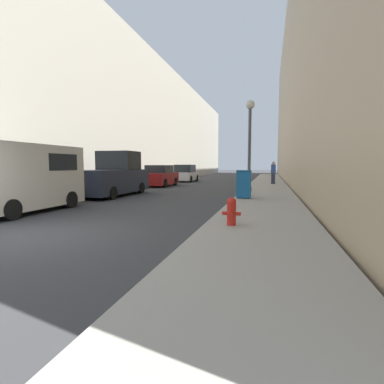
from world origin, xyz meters
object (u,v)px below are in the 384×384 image
at_px(lamppost, 250,133).
at_px(pickup_truck, 112,177).
at_px(white_van, 24,175).
at_px(trash_bin, 244,184).
at_px(fire_hydrant, 231,211).
at_px(pedestrian_on_sidewalk, 273,173).
at_px(parked_sedan_near, 160,176).
at_px(parked_sedan_far, 185,174).

bearing_deg(lamppost, pickup_truck, -157.45).
height_order(lamppost, pickup_truck, lamppost).
height_order(white_van, pickup_truck, pickup_truck).
relative_size(trash_bin, pickup_truck, 0.24).
xyz_separation_m(fire_hydrant, white_van, (-7.39, 1.23, 0.78)).
relative_size(trash_bin, pedestrian_on_sidewalk, 0.70).
bearing_deg(white_van, parked_sedan_near, 90.33).
xyz_separation_m(fire_hydrant, lamppost, (-0.26, 10.22, 2.95)).
relative_size(parked_sedan_near, pedestrian_on_sidewalk, 2.30).
distance_m(fire_hydrant, white_van, 7.53).
xyz_separation_m(white_van, pickup_truck, (0.00, 6.04, -0.29)).
xyz_separation_m(trash_bin, parked_sedan_far, (-7.16, 15.37, -0.03)).
relative_size(pickup_truck, parked_sedan_far, 1.25).
height_order(lamppost, parked_sedan_near, lamppost).
height_order(pickup_truck, pedestrian_on_sidewalk, pickup_truck).
bearing_deg(fire_hydrant, pedestrian_on_sidewalk, 86.18).
height_order(trash_bin, lamppost, lamppost).
relative_size(fire_hydrant, pickup_truck, 0.13).
bearing_deg(parked_sedan_near, parked_sedan_far, 89.44).
height_order(trash_bin, white_van, white_van).
height_order(trash_bin, parked_sedan_far, parked_sedan_far).
bearing_deg(lamppost, parked_sedan_near, 148.25).
xyz_separation_m(white_van, parked_sedan_far, (-0.01, 20.53, -0.52)).
distance_m(trash_bin, lamppost, 4.67).
bearing_deg(pedestrian_on_sidewalk, white_van, -117.77).
distance_m(fire_hydrant, parked_sedan_near, 16.47).
xyz_separation_m(lamppost, parked_sedan_near, (-7.20, 4.46, -2.70)).
distance_m(trash_bin, parked_sedan_far, 16.95).
bearing_deg(parked_sedan_far, white_van, -89.98).
bearing_deg(white_van, fire_hydrant, -9.45).
relative_size(white_van, parked_sedan_near, 1.06).
bearing_deg(parked_sedan_far, parked_sedan_near, -90.56).
bearing_deg(pickup_truck, pedestrian_on_sidewalk, 50.05).
bearing_deg(fire_hydrant, white_van, 170.55).
bearing_deg(pickup_truck, parked_sedan_far, 90.03).
relative_size(trash_bin, lamppost, 0.24).
bearing_deg(fire_hydrant, lamppost, 91.48).
distance_m(fire_hydrant, trash_bin, 6.40).
xyz_separation_m(fire_hydrant, parked_sedan_near, (-7.46, 14.68, 0.25)).
distance_m(white_van, pedestrian_on_sidewalk, 18.36).
relative_size(fire_hydrant, parked_sedan_far, 0.16).
xyz_separation_m(parked_sedan_far, pedestrian_on_sidewalk, (8.56, -4.28, 0.29)).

